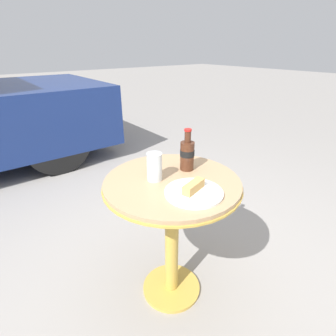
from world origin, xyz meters
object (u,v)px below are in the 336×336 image
cola_bottle_left (187,154)px  lunch_plate_near (194,191)px  bistro_table (172,209)px  drinking_glass (155,168)px

cola_bottle_left → lunch_plate_near: (-0.14, -0.20, -0.07)m
bistro_table → drinking_glass: 0.24m
bistro_table → drinking_glass: (-0.06, 0.05, 0.23)m
cola_bottle_left → lunch_plate_near: 0.26m
cola_bottle_left → drinking_glass: bearing=178.5°
drinking_glass → lunch_plate_near: size_ratio=0.53×
drinking_glass → cola_bottle_left: bearing=-1.5°
bistro_table → cola_bottle_left: 0.29m
cola_bottle_left → lunch_plate_near: size_ratio=0.84×
drinking_glass → bistro_table: bearing=-39.7°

